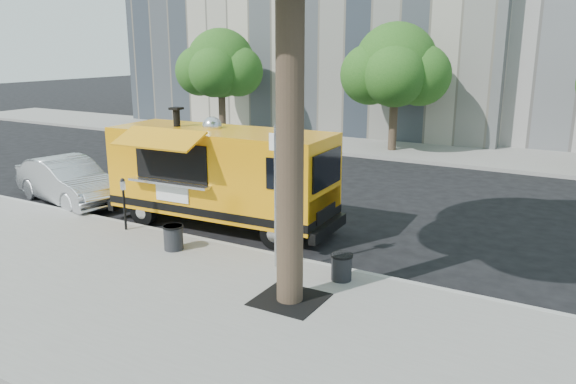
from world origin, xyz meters
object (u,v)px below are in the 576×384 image
far_tree_a (221,63)px  parking_meter (124,198)px  far_tree_b (396,65)px  sedan (68,181)px  trash_bin_left (173,237)px  sign_post (275,188)px  food_truck (220,174)px  trash_bin_right (342,266)px

far_tree_a → parking_meter: far_tree_a is taller
far_tree_a → far_tree_b: bearing=2.5°
sedan → parking_meter: bearing=-97.6°
sedan → trash_bin_left: bearing=-95.5°
sign_post → far_tree_b: bearing=100.1°
far_tree_b → parking_meter: (-2.00, -14.05, -2.85)m
food_truck → trash_bin_left: 2.47m
far_tree_b → food_truck: bearing=-91.5°
far_tree_a → trash_bin_left: (9.00, -14.14, -3.32)m
far_tree_a → food_truck: size_ratio=0.85×
parking_meter → trash_bin_right: 6.06m
sign_post → trash_bin_right: size_ratio=5.62×
far_tree_b → sedan: bearing=-114.3°
far_tree_b → sign_post: 14.61m
sign_post → trash_bin_left: 2.92m
sedan → far_tree_b: bearing=-12.0°
far_tree_a → trash_bin_right: (13.04, -13.80, -3.34)m
trash_bin_left → parking_meter: bearing=166.3°
food_truck → far_tree_b: bearing=85.7°
far_tree_a → far_tree_b: (9.00, 0.40, 0.06)m
parking_meter → far_tree_a: bearing=117.1°
sedan → sign_post: bearing=-88.3°
far_tree_a → far_tree_b: size_ratio=0.97×
far_tree_a → sign_post: 18.14m
far_tree_b → parking_meter: bearing=-98.1°
trash_bin_left → food_truck: bearing=98.2°
parking_meter → food_truck: food_truck is taller
parking_meter → food_truck: 2.47m
food_truck → sedan: food_truck is taller
far_tree_a → parking_meter: size_ratio=4.01×
sedan → trash_bin_right: bearing=-86.4°
far_tree_a → sign_post: far_tree_a is taller
far_tree_b → parking_meter: 14.48m
trash_bin_left → far_tree_a: bearing=122.5°
far_tree_a → parking_meter: bearing=-62.9°
sign_post → parking_meter: bearing=177.5°
far_tree_a → food_truck: bearing=-53.9°
parking_meter → sedan: bearing=160.1°
sedan → trash_bin_left: sedan is taller
far_tree_a → trash_bin_right: bearing=-46.6°
far_tree_a → far_tree_b: far_tree_b is taller
trash_bin_right → parking_meter: bearing=178.6°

